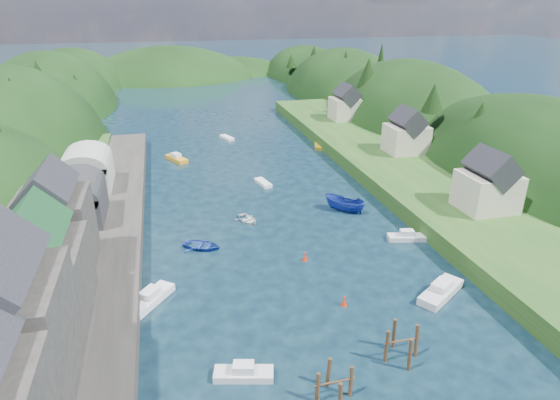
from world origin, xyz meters
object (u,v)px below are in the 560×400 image
object	(u,v)px
piling_cluster_near	(334,387)
channel_buoy_near	(344,301)
channel_buoy_far	(305,257)
piling_cluster_far	(401,346)

from	to	relation	value
piling_cluster_near	channel_buoy_near	xyz separation A→B (m)	(5.19, 11.02, -0.60)
channel_buoy_near	channel_buoy_far	distance (m)	9.56
channel_buoy_near	channel_buoy_far	bearing A→B (deg)	97.39
piling_cluster_far	channel_buoy_near	world-z (taller)	piling_cluster_far
piling_cluster_near	channel_buoy_near	world-z (taller)	piling_cluster_near
piling_cluster_near	piling_cluster_far	bearing A→B (deg)	21.04
piling_cluster_near	channel_buoy_far	world-z (taller)	piling_cluster_near
piling_cluster_far	piling_cluster_near	bearing A→B (deg)	-158.96
piling_cluster_far	channel_buoy_far	world-z (taller)	piling_cluster_far
piling_cluster_near	piling_cluster_far	size ratio (longest dim) A/B	0.87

